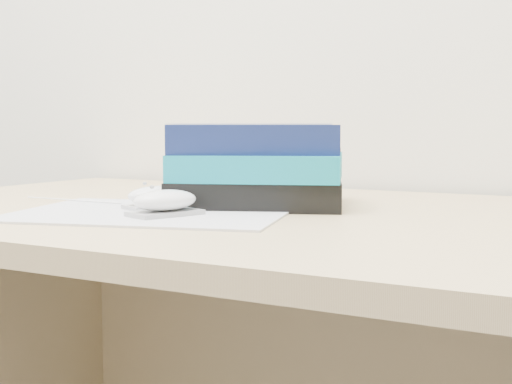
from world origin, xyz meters
The scene contains 7 objects.
desk centered at (0.00, 1.64, 0.50)m, with size 1.60×0.80×0.73m.
mousepad centered at (-0.24, 1.46, 0.73)m, with size 0.39×0.30×0.00m, color #9FA0A8.
mouse_rear centered at (-0.26, 1.50, 0.75)m, with size 0.09×0.11×0.04m.
mouse_front centered at (-0.20, 1.43, 0.75)m, with size 0.08×0.11×0.04m.
usb_cable centered at (-0.44, 1.52, 0.73)m, with size 0.00×0.00×0.20m, color white.
book_stack centered at (-0.15, 1.62, 0.79)m, with size 0.32×0.29×0.13m.
pouch centered at (-0.14, 1.73, 0.79)m, with size 0.13×0.10×0.12m.
Camera 1 is at (0.38, 0.64, 0.86)m, focal length 50.00 mm.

